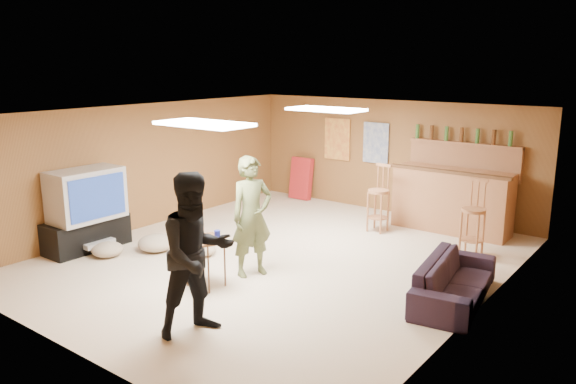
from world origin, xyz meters
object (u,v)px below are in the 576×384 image
Objects in this scene: bar_counter at (452,201)px; person_black at (196,254)px; tray_table at (206,263)px; sofa at (455,280)px; person_olive at (252,217)px; tv_body at (86,195)px.

bar_counter is 5.42m from person_black.
bar_counter is 3.04× the size of tray_table.
sofa is at bearing 29.06° from tray_table.
person_black is at bearing -48.23° from tray_table.
person_olive reaches higher than tray_table.
person_black reaches higher than tray_table.
tv_body is 0.61× the size of sofa.
bar_counter is 1.11× the size of person_black.
bar_counter is 3.08m from sofa.
bar_counter is 4.68m from tray_table.
tray_table is (-0.20, -0.70, -0.51)m from person_olive.
tv_body reaches higher than bar_counter.
tv_body reaches higher than sofa.
sofa is (1.92, 2.52, -0.64)m from person_black.
person_olive is 0.93× the size of sofa.
tray_table is (2.53, 0.07, -0.57)m from tv_body.
person_olive is at bearing 99.45° from sofa.
tv_body is 6.09m from bar_counter.
bar_counter is at bearing 0.82° from person_olive.
tv_body is 1.67× the size of tray_table.
tray_table is at bearing 1.51° from tv_body.
person_olive is 0.89m from tray_table.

